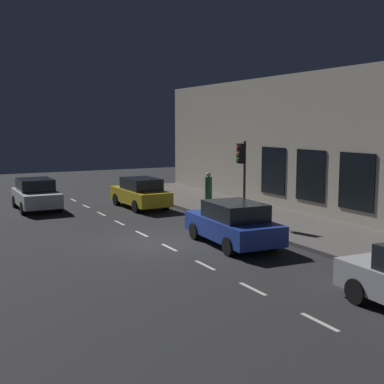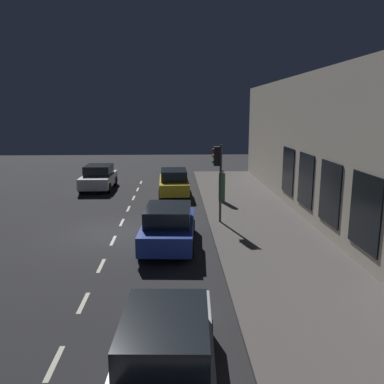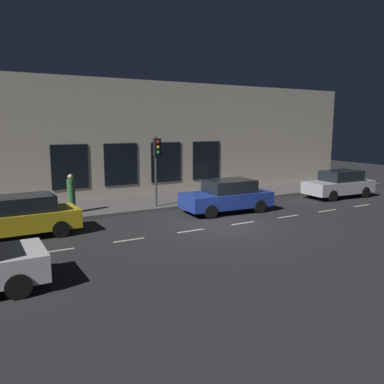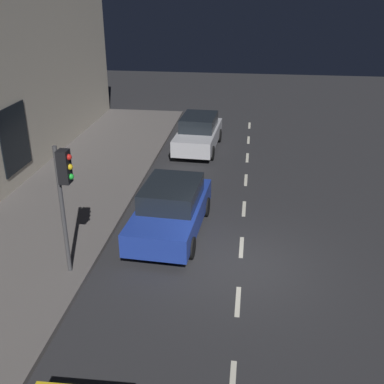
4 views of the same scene
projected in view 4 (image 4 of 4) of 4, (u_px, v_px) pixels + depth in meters
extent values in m
plane|color=#28282B|center=(240.00, 266.00, 12.94)|extent=(60.00, 60.00, 0.00)
cube|color=#5B5654|center=(26.00, 248.00, 13.65)|extent=(4.50, 32.00, 0.15)
cube|color=black|center=(15.00, 139.00, 17.06)|extent=(0.04, 1.99, 2.42)
cube|color=beige|center=(249.00, 125.00, 25.60)|extent=(0.12, 1.20, 0.01)
cube|color=beige|center=(248.00, 140.00, 23.25)|extent=(0.12, 1.20, 0.01)
cube|color=beige|center=(247.00, 158.00, 20.90)|extent=(0.12, 1.20, 0.01)
cube|color=beige|center=(246.00, 180.00, 18.55)|extent=(0.12, 1.20, 0.01)
cube|color=beige|center=(244.00, 209.00, 16.20)|extent=(0.12, 1.20, 0.01)
cube|color=beige|center=(241.00, 247.00, 13.85)|extent=(0.12, 1.20, 0.01)
cube|color=beige|center=(238.00, 301.00, 11.50)|extent=(0.12, 1.20, 0.01)
cube|color=beige|center=(233.00, 383.00, 9.15)|extent=(0.12, 1.20, 0.01)
cylinder|color=#424244|center=(63.00, 212.00, 11.76)|extent=(0.11, 0.11, 3.50)
cube|color=black|center=(64.00, 167.00, 11.23)|extent=(0.26, 0.32, 0.84)
sphere|color=red|center=(69.00, 157.00, 11.11)|extent=(0.15, 0.15, 0.15)
sphere|color=gold|center=(70.00, 167.00, 11.21)|extent=(0.15, 0.15, 0.15)
sphere|color=green|center=(71.00, 177.00, 11.32)|extent=(0.15, 0.15, 0.15)
cube|color=#B7B7BC|center=(198.00, 136.00, 21.70)|extent=(1.92, 4.28, 0.70)
cube|color=black|center=(199.00, 122.00, 21.58)|extent=(1.62, 2.25, 0.60)
cylinder|color=black|center=(211.00, 153.00, 20.53)|extent=(0.25, 0.65, 0.64)
cylinder|color=black|center=(176.00, 151.00, 20.79)|extent=(0.25, 0.65, 0.64)
cylinder|color=black|center=(219.00, 136.00, 22.86)|extent=(0.25, 0.65, 0.64)
cylinder|color=black|center=(187.00, 134.00, 23.12)|extent=(0.25, 0.65, 0.64)
cube|color=#1E389E|center=(171.00, 214.00, 14.44)|extent=(2.12, 4.44, 0.70)
cube|color=black|center=(172.00, 193.00, 14.32)|extent=(1.78, 2.35, 0.60)
cylinder|color=black|center=(190.00, 248.00, 13.21)|extent=(0.26, 0.65, 0.64)
cylinder|color=black|center=(131.00, 242.00, 13.51)|extent=(0.26, 0.65, 0.64)
cylinder|color=black|center=(206.00, 207.00, 15.62)|extent=(0.26, 0.65, 0.64)
cylinder|color=black|center=(155.00, 203.00, 15.92)|extent=(0.26, 0.65, 0.64)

